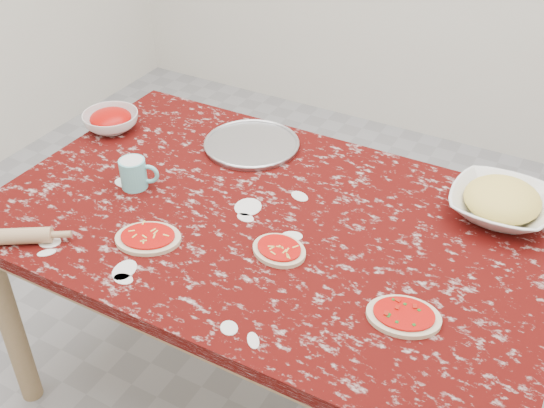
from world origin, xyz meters
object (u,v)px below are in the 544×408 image
Objects in this scene: worktable at (272,241)px; cheese_bowl at (501,205)px; rolling_pin at (10,237)px; sauce_bowl at (111,121)px; flour_mug at (134,173)px; pizza_tray at (252,145)px.

worktable is 0.66m from cheese_bowl.
sauce_bowl is at bearing 105.58° from rolling_pin.
flour_mug reaches higher than rolling_pin.
worktable is 5.15× the size of pizza_tray.
cheese_bowl reaches higher than sauce_bowl.
worktable is at bearing -149.84° from cheese_bowl.
rolling_pin is at bearing -108.12° from flour_mug.
worktable is 13.99× the size of flour_mug.
cheese_bowl is 1.28× the size of rolling_pin.
cheese_bowl is at bearing 6.16° from sauce_bowl.
sauce_bowl is at bearing -173.84° from cheese_bowl.
cheese_bowl reaches higher than rolling_pin.
cheese_bowl is 1.07m from flour_mug.
cheese_bowl is (0.81, 0.01, 0.03)m from pizza_tray.
worktable is 7.16× the size of rolling_pin.
sauce_bowl is 0.67× the size of cheese_bowl.
rolling_pin is at bearing -112.46° from pizza_tray.
rolling_pin is at bearing -142.11° from worktable.
sauce_bowl is 1.31m from cheese_bowl.
worktable is 0.77m from sauce_bowl.
pizza_tray is (-0.25, 0.32, 0.09)m from worktable.
rolling_pin is (-1.13, -0.77, -0.01)m from cheese_bowl.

